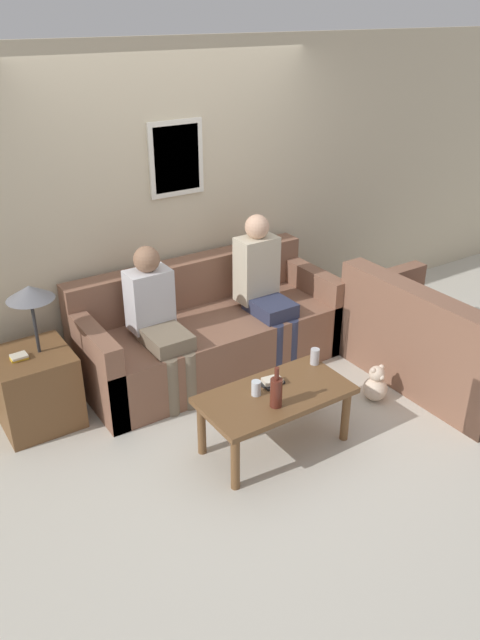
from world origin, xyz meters
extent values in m
plane|color=beige|center=(0.00, 0.00, 0.00)|extent=(16.00, 16.00, 0.00)
cube|color=beige|center=(0.00, 1.02, 1.30)|extent=(9.00, 0.06, 2.60)
cube|color=silver|center=(0.00, 0.97, 1.70)|extent=(0.48, 0.02, 0.60)
cube|color=beige|center=(0.00, 0.97, 1.70)|extent=(0.40, 0.01, 0.52)
cube|color=brown|center=(0.00, 0.48, 0.24)|extent=(2.21, 0.91, 0.48)
cube|color=brown|center=(0.00, 0.84, 0.68)|extent=(2.21, 0.20, 0.40)
cube|color=brown|center=(-1.03, 0.48, 0.35)|extent=(0.14, 0.91, 0.70)
cube|color=brown|center=(1.03, 0.48, 0.35)|extent=(0.14, 0.91, 0.70)
cube|color=brown|center=(1.51, -0.69, 0.24)|extent=(0.91, 1.54, 0.48)
cube|color=brown|center=(1.15, -0.69, 0.68)|extent=(0.20, 1.54, 0.40)
cube|color=brown|center=(1.51, 0.01, 0.35)|extent=(0.91, 0.14, 0.70)
cube|color=brown|center=(-0.18, -0.68, 0.43)|extent=(1.05, 0.55, 0.04)
cylinder|color=brown|center=(-0.65, -0.89, 0.20)|extent=(0.06, 0.06, 0.41)
cylinder|color=brown|center=(0.28, -0.89, 0.20)|extent=(0.06, 0.06, 0.41)
cylinder|color=brown|center=(-0.65, -0.47, 0.20)|extent=(0.06, 0.06, 0.41)
cylinder|color=brown|center=(0.28, -0.47, 0.20)|extent=(0.06, 0.06, 0.41)
cube|color=brown|center=(-1.48, 0.52, 0.29)|extent=(0.55, 0.55, 0.58)
cylinder|color=#262628|center=(-1.41, 0.52, 0.80)|extent=(0.02, 0.02, 0.44)
cone|color=slate|center=(-1.41, 0.52, 1.05)|extent=(0.33, 0.33, 0.10)
cube|color=gold|center=(-1.56, 0.49, 0.59)|extent=(0.12, 0.08, 0.02)
cube|color=beige|center=(-1.56, 0.49, 0.61)|extent=(0.11, 0.09, 0.02)
cylinder|color=#562319|center=(-0.27, -0.80, 0.55)|extent=(0.08, 0.08, 0.20)
cylinder|color=#562319|center=(-0.27, -0.80, 0.70)|extent=(0.03, 0.03, 0.09)
cylinder|color=silver|center=(-0.31, -0.62, 0.50)|extent=(0.07, 0.07, 0.10)
cube|color=black|center=(-0.14, -0.58, 0.46)|extent=(0.17, 0.12, 0.02)
cube|color=beige|center=(-0.14, -0.58, 0.48)|extent=(0.14, 0.11, 0.03)
cylinder|color=#BCBCC1|center=(0.28, -0.52, 0.51)|extent=(0.07, 0.07, 0.12)
cube|color=#756651|center=(-0.53, 0.29, 0.53)|extent=(0.31, 0.46, 0.14)
cylinder|color=#756651|center=(-0.60, 0.06, 0.24)|extent=(0.11, 0.11, 0.48)
cylinder|color=#756651|center=(-0.45, 0.06, 0.24)|extent=(0.11, 0.11, 0.48)
cube|color=silver|center=(-0.53, 0.52, 0.77)|extent=(0.34, 0.22, 0.48)
sphere|color=#8C664C|center=(-0.53, 0.52, 1.10)|extent=(0.20, 0.20, 0.20)
cube|color=#2D334C|center=(0.46, 0.28, 0.53)|extent=(0.31, 0.41, 0.14)
cylinder|color=#2D334C|center=(0.38, 0.07, 0.24)|extent=(0.11, 0.11, 0.48)
cylinder|color=#2D334C|center=(0.54, 0.07, 0.24)|extent=(0.11, 0.11, 0.48)
cube|color=beige|center=(0.46, 0.49, 0.81)|extent=(0.34, 0.22, 0.56)
sphere|color=tan|center=(0.46, 0.49, 1.18)|extent=(0.20, 0.20, 0.20)
sphere|color=beige|center=(0.83, -0.64, 0.10)|extent=(0.19, 0.19, 0.19)
sphere|color=beige|center=(0.83, -0.64, 0.24)|extent=(0.13, 0.13, 0.13)
sphere|color=beige|center=(0.78, -0.64, 0.28)|extent=(0.04, 0.04, 0.04)
sphere|color=beige|center=(0.87, -0.64, 0.28)|extent=(0.04, 0.04, 0.04)
sphere|color=#FFEAD1|center=(0.83, -0.69, 0.23)|extent=(0.05, 0.05, 0.05)
camera|label=1|loc=(-2.33, -3.52, 2.81)|focal=35.00mm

